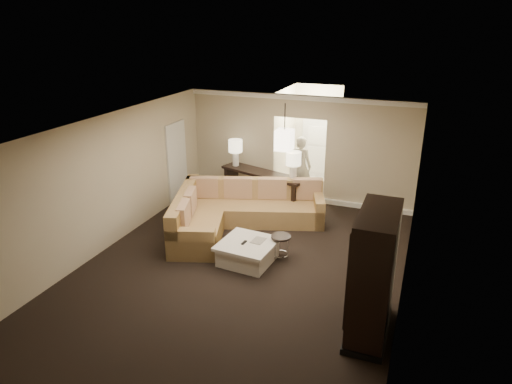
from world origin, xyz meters
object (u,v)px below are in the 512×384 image
at_px(coffee_table, 248,252).
at_px(drink_table, 281,242).
at_px(console_table, 263,186).
at_px(armoire, 373,277).
at_px(person, 301,163).
at_px(sectional_sofa, 236,212).

relative_size(coffee_table, drink_table, 2.28).
relative_size(console_table, drink_table, 4.81).
distance_m(armoire, person, 5.90).
bearing_deg(person, console_table, 63.22).
height_order(sectional_sofa, console_table, sectional_sofa).
bearing_deg(drink_table, sectional_sofa, 144.70).
height_order(armoire, drink_table, armoire).
xyz_separation_m(coffee_table, console_table, (-0.73, 2.85, 0.33)).
bearing_deg(armoire, sectional_sofa, 141.59).
bearing_deg(armoire, drink_table, 139.50).
relative_size(console_table, person, 1.32).
distance_m(coffee_table, person, 4.01).
bearing_deg(coffee_table, console_table, 104.33).
xyz_separation_m(sectional_sofa, coffee_table, (0.86, -1.38, -0.18)).
bearing_deg(drink_table, person, 99.88).
relative_size(sectional_sofa, coffee_table, 3.04).
xyz_separation_m(sectional_sofa, armoire, (3.43, -2.72, 0.58)).
relative_size(console_table, armoire, 1.19).
bearing_deg(console_table, drink_table, -45.02).
distance_m(coffee_table, console_table, 2.96).
distance_m(armoire, drink_table, 2.69).
bearing_deg(sectional_sofa, person, 54.09).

